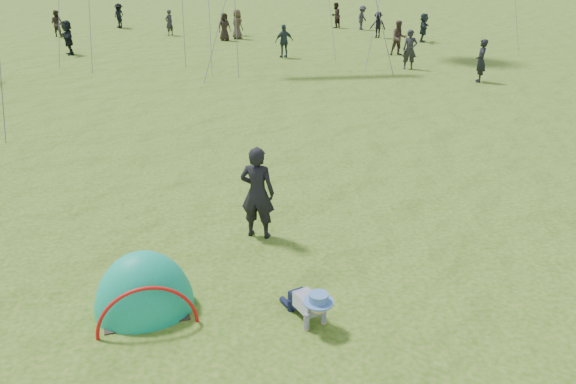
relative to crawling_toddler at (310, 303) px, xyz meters
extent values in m
plane|color=#29530D|center=(-0.37, -0.75, -0.30)|extent=(140.00, 140.00, 0.00)
ellipsoid|color=#0F9055|center=(-2.42, 0.61, -0.30)|extent=(1.67, 1.46, 1.91)
imported|color=black|center=(-0.53, 2.80, 0.59)|extent=(0.76, 0.63, 1.78)
imported|color=#26262B|center=(-4.06, 31.96, 0.51)|extent=(0.69, 0.70, 1.62)
imported|color=#40302B|center=(8.43, 22.54, 0.58)|extent=(0.87, 0.68, 1.76)
imported|color=#28373D|center=(2.36, 22.50, 0.53)|extent=(1.04, 0.63, 1.66)
imported|color=black|center=(-7.86, 36.37, 0.55)|extent=(0.94, 1.24, 1.71)
imported|color=#42372A|center=(0.28, 29.76, 0.59)|extent=(0.97, 1.04, 1.79)
imported|color=black|center=(-8.85, 24.90, 0.58)|extent=(1.10, 1.71, 1.77)
imported|color=black|center=(7.73, 18.68, 0.59)|extent=(0.73, 0.57, 1.78)
imported|color=#322B21|center=(-11.18, 32.23, 0.52)|extent=(0.97, 0.86, 1.65)
imported|color=black|center=(0.42, 31.34, 0.52)|extent=(0.63, 1.03, 1.64)
imported|color=#2B2932|center=(9.19, 33.25, 0.51)|extent=(1.14, 1.20, 1.63)
imported|color=black|center=(-0.54, 29.10, 0.52)|extent=(0.95, 0.80, 1.65)
imported|color=black|center=(11.40, 27.01, 0.54)|extent=(1.09, 1.63, 1.68)
imported|color=black|center=(9.73, 15.55, 0.57)|extent=(0.61, 0.74, 1.75)
imported|color=black|center=(7.54, 34.58, 0.57)|extent=(1.07, 1.06, 1.75)
imported|color=#223340|center=(-7.96, 36.81, 0.51)|extent=(0.78, 1.04, 1.64)
imported|color=black|center=(9.16, 29.15, 0.49)|extent=(1.18, 1.10, 1.59)
camera|label=1|loc=(-1.18, -6.72, 4.65)|focal=35.00mm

